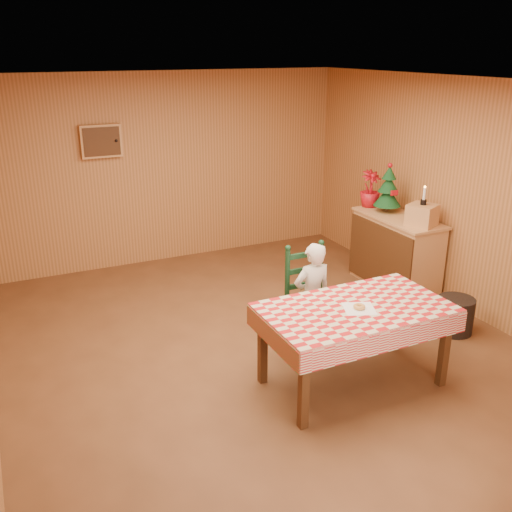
{
  "coord_description": "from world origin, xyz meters",
  "views": [
    {
      "loc": [
        -2.26,
        -4.56,
        2.9
      ],
      "look_at": [
        0.0,
        0.2,
        0.95
      ],
      "focal_mm": 40.0,
      "sensor_mm": 36.0,
      "label": 1
    }
  ],
  "objects_px": {
    "ladder_chair": "(309,300)",
    "shelf_unit": "(395,252)",
    "dining_table": "(355,315)",
    "christmas_tree": "(388,190)",
    "seated_child": "(312,297)",
    "crate": "(422,215)",
    "storage_bin": "(455,315)"
  },
  "relations": [
    {
      "from": "ladder_chair",
      "to": "shelf_unit",
      "type": "bearing_deg",
      "value": 25.8
    },
    {
      "from": "shelf_unit",
      "to": "crate",
      "type": "xyz_separation_m",
      "value": [
        0.01,
        -0.4,
        0.59
      ]
    },
    {
      "from": "ladder_chair",
      "to": "christmas_tree",
      "type": "xyz_separation_m",
      "value": [
        1.76,
        1.09,
        0.71
      ]
    },
    {
      "from": "christmas_tree",
      "to": "seated_child",
      "type": "bearing_deg",
      "value": -146.74
    },
    {
      "from": "storage_bin",
      "to": "crate",
      "type": "bearing_deg",
      "value": 77.78
    },
    {
      "from": "shelf_unit",
      "to": "christmas_tree",
      "type": "relative_size",
      "value": 2.0
    },
    {
      "from": "dining_table",
      "to": "christmas_tree",
      "type": "bearing_deg",
      "value": 46.98
    },
    {
      "from": "shelf_unit",
      "to": "seated_child",
      "type": "bearing_deg",
      "value": -152.7
    },
    {
      "from": "crate",
      "to": "storage_bin",
      "type": "height_order",
      "value": "crate"
    },
    {
      "from": "seated_child",
      "to": "storage_bin",
      "type": "relative_size",
      "value": 2.9
    },
    {
      "from": "seated_child",
      "to": "storage_bin",
      "type": "height_order",
      "value": "seated_child"
    },
    {
      "from": "ladder_chair",
      "to": "storage_bin",
      "type": "xyz_separation_m",
      "value": [
        1.57,
        -0.43,
        -0.31
      ]
    },
    {
      "from": "dining_table",
      "to": "shelf_unit",
      "type": "height_order",
      "value": "shelf_unit"
    },
    {
      "from": "dining_table",
      "to": "storage_bin",
      "type": "relative_size",
      "value": 4.27
    },
    {
      "from": "dining_table",
      "to": "ladder_chair",
      "type": "height_order",
      "value": "ladder_chair"
    },
    {
      "from": "shelf_unit",
      "to": "ladder_chair",
      "type": "bearing_deg",
      "value": -154.2
    },
    {
      "from": "shelf_unit",
      "to": "crate",
      "type": "bearing_deg",
      "value": -88.77
    },
    {
      "from": "crate",
      "to": "ladder_chair",
      "type": "bearing_deg",
      "value": -165.79
    },
    {
      "from": "ladder_chair",
      "to": "crate",
      "type": "height_order",
      "value": "crate"
    },
    {
      "from": "seated_child",
      "to": "crate",
      "type": "xyz_separation_m",
      "value": [
        1.76,
        0.5,
        0.49
      ]
    },
    {
      "from": "seated_child",
      "to": "shelf_unit",
      "type": "xyz_separation_m",
      "value": [
        1.75,
        0.9,
        -0.1
      ]
    },
    {
      "from": "dining_table",
      "to": "seated_child",
      "type": "bearing_deg",
      "value": 90.0
    },
    {
      "from": "seated_child",
      "to": "dining_table",
      "type": "bearing_deg",
      "value": 90.0
    },
    {
      "from": "crate",
      "to": "christmas_tree",
      "type": "height_order",
      "value": "christmas_tree"
    },
    {
      "from": "crate",
      "to": "storage_bin",
      "type": "relative_size",
      "value": 0.77
    },
    {
      "from": "dining_table",
      "to": "crate",
      "type": "xyz_separation_m",
      "value": [
        1.76,
        1.23,
        0.37
      ]
    },
    {
      "from": "ladder_chair",
      "to": "storage_bin",
      "type": "height_order",
      "value": "ladder_chair"
    },
    {
      "from": "ladder_chair",
      "to": "seated_child",
      "type": "distance_m",
      "value": 0.08
    },
    {
      "from": "ladder_chair",
      "to": "crate",
      "type": "bearing_deg",
      "value": 14.21
    },
    {
      "from": "christmas_tree",
      "to": "ladder_chair",
      "type": "bearing_deg",
      "value": -148.06
    },
    {
      "from": "seated_child",
      "to": "shelf_unit",
      "type": "bearing_deg",
      "value": -152.7
    },
    {
      "from": "dining_table",
      "to": "shelf_unit",
      "type": "relative_size",
      "value": 1.34
    }
  ]
}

